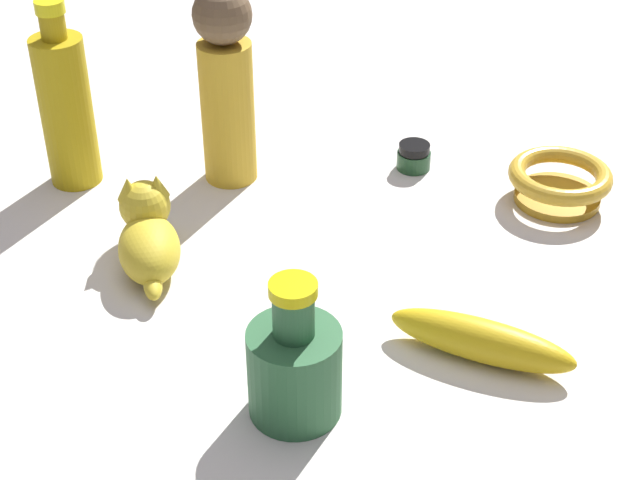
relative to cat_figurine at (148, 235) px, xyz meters
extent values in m
plane|color=silver|center=(-0.07, -0.18, -0.04)|extent=(2.00, 2.00, 0.00)
ellipsoid|color=gold|center=(-0.01, 0.00, -0.01)|extent=(0.12, 0.08, 0.06)
sphere|color=gold|center=(0.03, 0.00, 0.02)|extent=(0.06, 0.06, 0.06)
cone|color=gold|center=(0.03, 0.02, 0.04)|extent=(0.03, 0.03, 0.03)
cone|color=gold|center=(0.03, -0.01, 0.04)|extent=(0.03, 0.03, 0.03)
ellipsoid|color=gold|center=(-0.06, -0.01, -0.02)|extent=(0.05, 0.03, 0.02)
ellipsoid|color=gold|center=(-0.18, -0.33, -0.02)|extent=(0.12, 0.18, 0.04)
cylinder|color=#204827|center=(0.19, -0.32, -0.03)|extent=(0.04, 0.04, 0.02)
cylinder|color=yellow|center=(0.19, -0.32, -0.02)|extent=(0.04, 0.04, 0.00)
cylinder|color=black|center=(0.19, -0.32, -0.01)|extent=(0.04, 0.04, 0.01)
cylinder|color=#B3871F|center=(0.10, -0.48, -0.03)|extent=(0.10, 0.10, 0.01)
torus|color=gold|center=(0.10, -0.48, 0.00)|extent=(0.12, 0.12, 0.02)
cylinder|color=#2B6138|center=(-0.24, -0.15, 0.01)|extent=(0.08, 0.08, 0.09)
cylinder|color=#2B6138|center=(-0.24, -0.15, 0.07)|extent=(0.04, 0.04, 0.04)
cylinder|color=#CEC009|center=(-0.24, -0.15, 0.10)|extent=(0.04, 0.04, 0.01)
cylinder|color=#B59810|center=(0.19, 0.11, 0.06)|extent=(0.06, 0.06, 0.19)
cylinder|color=#B59810|center=(0.19, 0.11, 0.16)|extent=(0.03, 0.03, 0.03)
cylinder|color=yellow|center=(0.19, 0.11, 0.19)|extent=(0.03, 0.03, 0.01)
cylinder|color=gold|center=(0.18, -0.09, 0.05)|extent=(0.08, 0.08, 0.18)
sphere|color=brown|center=(0.18, -0.09, 0.17)|extent=(0.07, 0.07, 0.07)
camera|label=1|loc=(-0.88, -0.12, 0.59)|focal=54.94mm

